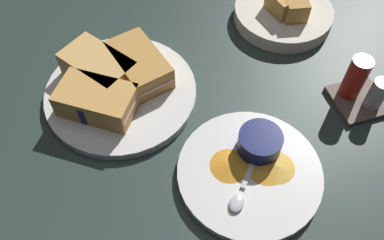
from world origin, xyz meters
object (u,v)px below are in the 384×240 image
Objects in this scene: sandwich_half_near at (139,65)px; sandwich_half_far at (98,68)px; spoon_by_dark_ramekin at (114,90)px; plate_sandwich_main at (121,93)px; condiment_caddy at (361,89)px; ramekin_light_gravy at (260,142)px; ramekin_dark_sauce at (89,101)px; spoon_by_gravy_ramekin at (240,196)px; plate_chips_companion at (249,173)px; sandwich_half_extra at (97,100)px; bread_basket_rear at (284,12)px.

sandwich_half_near is 0.97× the size of sandwich_half_far.
plate_sandwich_main is at bearing 83.58° from spoon_by_dark_ramekin.
sandwich_half_far is 1.58× the size of condiment_caddy.
ramekin_light_gravy is (21.77, 14.79, -0.51)cm from sandwich_half_near.
ramekin_dark_sauce is 29.77cm from ramekin_light_gravy.
sandwich_half_far is (-1.53, -7.26, 0.00)cm from sandwich_half_near.
plate_sandwich_main is 43.05cm from condiment_caddy.
spoon_by_dark_ramekin and spoon_by_gravy_ramekin have the same top height.
sandwich_half_far is 33.09cm from plate_chips_companion.
sandwich_half_extra is 43.53cm from bread_basket_rear.
bread_basket_rear is at bearing 105.15° from plate_sandwich_main.
bread_basket_rear is (-28.97, 17.95, -1.30)cm from ramekin_light_gravy.
sandwich_half_extra is at bearing -56.93° from plate_sandwich_main.
ramekin_dark_sauce is 0.31× the size of bread_basket_rear.
spoon_by_gravy_ramekin is at bearing -33.69° from bread_basket_rear.
ramekin_dark_sauce is 0.27× the size of plate_chips_companion.
plate_sandwich_main is 27.07cm from ramekin_light_gravy.
condiment_caddy is (11.16, 45.02, -0.59)cm from sandwich_half_extra.
ramekin_light_gravy is 0.35× the size of bread_basket_rear.
ramekin_dark_sauce is (2.53, -5.67, 2.87)cm from plate_sandwich_main.
sandwich_half_near is at bearing 118.19° from ramekin_dark_sauce.
ramekin_dark_sauce reaches higher than spoon_by_dark_ramekin.
plate_sandwich_main is 1.68cm from spoon_by_dark_ramekin.
spoon_by_gravy_ramekin is 0.88× the size of condiment_caddy.
plate_chips_companion is 3.24× the size of ramekin_light_gravy.
bread_basket_rear is (-5.66, 40.00, -1.81)cm from sandwich_half_far.
condiment_caddy reaches higher than sandwich_half_extra.
sandwich_half_near is 2.32× the size of ramekin_dark_sauce.
ramekin_dark_sauce is 0.66× the size of condiment_caddy.
sandwich_half_extra is 1.36cm from ramekin_dark_sauce.
plate_chips_companion is (22.40, 16.28, 0.00)cm from plate_sandwich_main.
plate_sandwich_main is 1.34× the size of bread_basket_rear.
condiment_caddy is at bearing 76.06° from ramekin_dark_sauce.
spoon_by_dark_ramekin is at bearing -108.70° from condiment_caddy.
sandwich_half_extra reaches higher than ramekin_light_gravy.
spoon_by_dark_ramekin is at bearing -151.53° from spoon_by_gravy_ramekin.
sandwich_half_near is 0.97× the size of sandwich_half_extra.
spoon_by_gravy_ramekin is at bearing -41.25° from plate_chips_companion.
ramekin_light_gravy is 9.59cm from spoon_by_gravy_ramekin.
sandwich_half_near is at bearing -114.99° from condiment_caddy.
sandwich_half_near reaches higher than ramekin_light_gravy.
ramekin_dark_sauce is (-0.33, -1.28, -0.33)cm from sandwich_half_extra.
ramekin_dark_sauce is 0.68× the size of spoon_by_dark_ramekin.
bread_basket_rear reaches higher than plate_sandwich_main.
plate_sandwich_main is at bearing -153.48° from spoon_by_gravy_ramekin.
spoon_by_gravy_ramekin is (23.24, 17.42, -2.04)cm from sandwich_half_extra.
plate_chips_companion is at bearing 138.75° from spoon_by_gravy_ramekin.
plate_chips_companion is 5.06cm from spoon_by_gravy_ramekin.
sandwich_half_extra is at bearing -46.83° from spoon_by_dark_ramekin.
ramekin_light_gravy is at bearing 55.76° from sandwich_half_extra.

